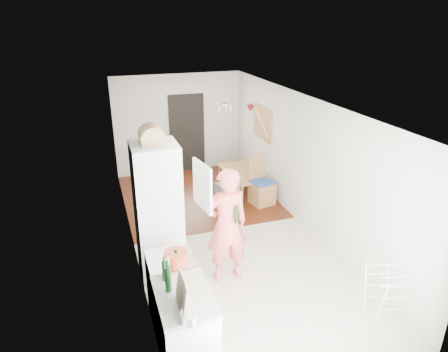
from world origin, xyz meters
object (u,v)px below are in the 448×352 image
person (227,216)px  dining_table (244,183)px  dining_chair (262,181)px  stool (227,201)px  drying_rack (385,294)px

person → dining_table: (1.44, 2.95, -0.87)m
dining_chair → stool: (-0.82, -0.04, -0.31)m
person → dining_chair: 2.77m
person → stool: (0.75, 2.18, -0.86)m
drying_rack → person: bearing=152.5°
dining_chair → stool: bearing=171.9°
dining_chair → stool: dining_chair is taller
dining_table → stool: 1.04m
person → dining_table: size_ratio=1.79×
person → dining_chair: person is taller
dining_table → drying_rack: (0.27, -4.46, 0.17)m
person → dining_chair: bearing=-126.8°
dining_table → dining_chair: bearing=-173.8°
stool → drying_rack: drying_rack is taller
person → drying_rack: 2.39m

